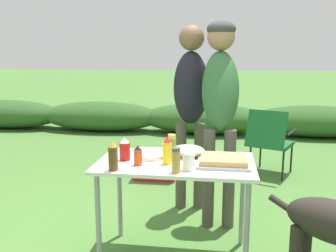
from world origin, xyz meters
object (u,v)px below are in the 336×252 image
Objects in this scene: mixing_bowl at (188,151)px; mustard_bottle at (167,151)px; hot_sauce_bottle at (138,156)px; ketchup_bottle at (125,150)px; paper_cup_stack at (188,162)px; cooler_box at (156,164)px; standing_person_in_gray_fleece at (220,93)px; folding_table at (176,172)px; camp_chair_green_behind_table at (270,139)px; food_tray at (224,161)px; standing_person_in_red_jacket at (191,98)px; beer_bottle at (113,156)px; spice_jar at (176,161)px; plate_stack at (152,156)px; relish_jar at (172,148)px.

mustard_bottle is at bearing -118.61° from mixing_bowl.
hot_sauce_bottle is 0.16m from ketchup_bottle.
paper_cup_stack reaches higher than cooler_box.
cooler_box is (-0.75, 1.05, -0.99)m from standing_person_in_gray_fleece.
folding_table is 2.22m from camp_chair_green_behind_table.
food_tray is at bearing -82.09° from camp_chair_green_behind_table.
standing_person_in_gray_fleece reaches higher than mustard_bottle.
mustard_bottle is (-0.16, 0.11, 0.04)m from paper_cup_stack.
ketchup_bottle reaches higher than cooler_box.
standing_person_in_gray_fleece is at bearing 124.69° from cooler_box.
ketchup_bottle is at bearing -121.65° from standing_person_in_red_jacket.
paper_cup_stack is at bearing 8.32° from beer_bottle.
cooler_box is (-0.55, 1.93, -0.63)m from paper_cup_stack.
spice_jar is at bearing -64.81° from mustard_bottle.
food_tray is 0.27m from paper_cup_stack.
ketchup_bottle is 1.88m from cooler_box.
hot_sauce_bottle is at bearing -41.56° from ketchup_bottle.
hot_sauce_bottle is 0.71× the size of mustard_bottle.
plate_stack is 0.38m from paper_cup_stack.
spice_jar is at bearing 102.84° from cooler_box.
plate_stack is at bearing 23.75° from ketchup_bottle.
ketchup_bottle is at bearing 178.52° from food_tray.
ketchup_bottle reaches higher than camp_chair_green_behind_table.
hot_sauce_bottle is (-0.35, 0.06, 0.01)m from paper_cup_stack.
cooler_box is at bearing 108.18° from mixing_bowl.
hot_sauce_bottle is at bearing -154.01° from folding_table.
relish_jar is at bearing -123.42° from mixing_bowl.
standing_person_in_red_jacket is at bearing 119.73° from cooler_box.
ketchup_bottle is (-0.40, 0.23, -0.00)m from spice_jar.
plate_stack is at bearing 169.39° from food_tray.
cooler_box is at bearing 91.97° from beer_bottle.
camp_chair_green_behind_table is at bearing 62.54° from standing_person_in_gray_fleece.
hot_sauce_bottle is (-0.32, -0.28, 0.03)m from mixing_bowl.
ketchup_bottle is (-0.18, -0.08, 0.06)m from plate_stack.
paper_cup_stack is at bearing -19.69° from ketchup_bottle.
paper_cup_stack is 0.24m from relish_jar.
folding_table is 0.19m from mustard_bottle.
mustard_bottle reaches higher than spice_jar.
standing_person_in_gray_fleece reaches higher than food_tray.
beer_bottle is (-0.02, -0.24, 0.02)m from ketchup_bottle.
relish_jar is at bearing -20.37° from plate_stack.
mustard_bottle reaches higher than ketchup_bottle.
folding_table is 0.25m from paper_cup_stack.
mustard_bottle is at bearing -127.62° from folding_table.
mustard_bottle is (0.19, 0.05, 0.03)m from hot_sauce_bottle.
food_tray reaches higher than plate_stack.
plate_stack is 0.27m from mixing_bowl.
food_tray is 2.14m from camp_chair_green_behind_table.
spice_jar is (-0.04, -0.41, 0.04)m from mixing_bowl.
spice_jar is 0.46m from ketchup_bottle.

